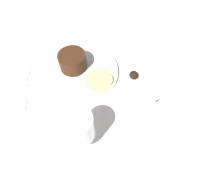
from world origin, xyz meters
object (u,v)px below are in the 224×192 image
(dinner_plate, at_px, (79,72))
(fork, at_px, (25,93))
(coffee_cup, at_px, (179,97))
(dessert_cake, at_px, (73,61))
(wine_glass, at_px, (78,128))

(dinner_plate, distance_m, fork, 0.16)
(coffee_cup, height_order, fork, coffee_cup)
(dessert_cake, bearing_deg, dinner_plate, 124.05)
(dinner_plate, distance_m, coffee_cup, 0.29)
(wine_glass, height_order, dessert_cake, wine_glass)
(wine_glass, relative_size, dessert_cake, 1.46)
(wine_glass, relative_size, fork, 0.60)
(dinner_plate, height_order, dessert_cake, dessert_cake)
(fork, distance_m, dessert_cake, 0.16)
(coffee_cup, xyz_separation_m, dessert_cake, (0.24, -0.18, -0.00))
(coffee_cup, height_order, dessert_cake, coffee_cup)
(coffee_cup, xyz_separation_m, wine_glass, (0.26, 0.04, 0.03))
(wine_glass, xyz_separation_m, dessert_cake, (-0.01, -0.23, -0.04))
(coffee_cup, bearing_deg, dessert_cake, -37.06)
(fork, bearing_deg, wine_glass, 127.26)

